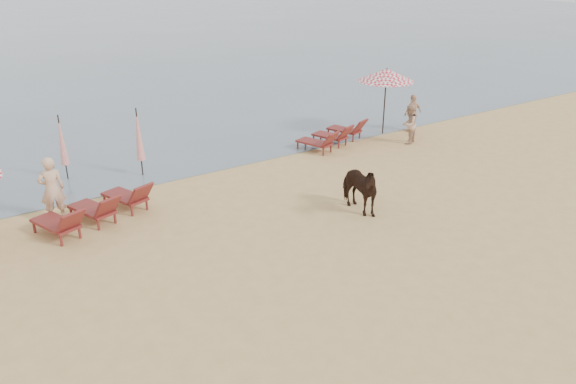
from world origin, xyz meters
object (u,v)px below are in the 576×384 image
Objects in this scene: umbrella_closed_left at (62,140)px; umbrella_closed_right at (139,135)px; umbrella_open_right at (386,75)px; lounger_cluster_right at (334,135)px; beachgoer_right_a at (409,124)px; beachgoer_right_b at (413,113)px; beachgoer_left at (52,189)px; lounger_cluster_left at (97,208)px; cow at (357,188)px.

umbrella_closed_right is (2.17, -1.04, 0.08)m from umbrella_closed_left.
umbrella_closed_left is (-12.05, 2.01, -1.09)m from umbrella_open_right.
beachgoer_right_a is at bearing -47.62° from lounger_cluster_right.
lounger_cluster_right is at bearing -5.26° from beachgoer_right_b.
umbrella_closed_left is 0.94× the size of umbrella_closed_right.
beachgoer_left is 14.39m from beachgoer_right_b.
beachgoer_right_a is 0.99× the size of beachgoer_right_b.
lounger_cluster_left is 12.18m from beachgoer_right_a.
umbrella_open_right is at bearing -16.19° from beachgoer_right_b.
cow reaches higher than lounger_cluster_right.
beachgoer_right_b is at bearing -171.21° from beachgoer_left.
beachgoer_right_b is (13.47, 1.44, 0.34)m from lounger_cluster_left.
beachgoer_right_b reaches higher than lounger_cluster_right.
lounger_cluster_right is at bearing 160.28° from umbrella_open_right.
lounger_cluster_left is 1.49× the size of umbrella_closed_left.
umbrella_open_right reaches higher than lounger_cluster_right.
beachgoer_right_b reaches higher than cow.
umbrella_closed_right reaches higher than beachgoer_right_b.
lounger_cluster_left is 7.23m from cow.
beachgoer_right_b is (3.84, -0.33, 0.36)m from lounger_cluster_right.
umbrella_open_right is 12.27m from umbrella_closed_left.
lounger_cluster_right is at bearing -55.28° from beachgoer_right_a.
beachgoer_right_a is (5.78, 3.73, 0.03)m from cow.
cow is (4.08, -6.15, -0.69)m from umbrella_closed_right.
beachgoer_right_b is at bearing -6.83° from umbrella_closed_right.
lounger_cluster_right is at bearing -7.83° from umbrella_closed_right.
umbrella_closed_left is 2.41m from umbrella_closed_right.
beachgoer_right_b is at bearing -12.90° from lounger_cluster_left.
beachgoer_right_b is at bearing -36.31° from umbrella_open_right.
beachgoer_right_b is (1.28, -0.36, -1.66)m from umbrella_open_right.
umbrella_closed_left is 1.41× the size of beachgoer_right_b.
beachgoer_right_b reaches higher than beachgoer_right_a.
beachgoer_right_b is at bearing -10.10° from umbrella_closed_left.
beachgoer_right_a is at bearing -111.37° from umbrella_open_right.
lounger_cluster_left is 9.79m from lounger_cluster_right.
umbrella_closed_right is 1.25× the size of beachgoer_left.
umbrella_closed_left reaches higher than lounger_cluster_right.
cow is (-5.81, -5.17, -1.70)m from umbrella_open_right.
lounger_cluster_right is 1.32× the size of umbrella_closed_right.
cow is at bearing -158.78° from umbrella_open_right.
lounger_cluster_left is 1.32m from beachgoer_left.
lounger_cluster_right is at bearing 60.51° from cow.
beachgoer_right_a is at bearing 39.42° from beachgoer_right_b.
beachgoer_left reaches higher than cow.
beachgoer_right_a is at bearing -16.04° from umbrella_closed_left.
beachgoer_right_a is (2.54, -1.41, 0.35)m from lounger_cluster_right.
beachgoer_left reaches higher than beachgoer_right_b.
cow is 1.14× the size of beachgoer_right_a.
umbrella_open_right is 9.98m from umbrella_closed_right.
cow is 1.12× the size of beachgoer_right_b.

